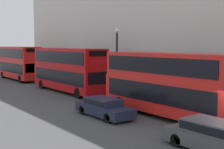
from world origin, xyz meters
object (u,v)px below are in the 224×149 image
object	(u,v)px
bus_leading	(167,82)
car_dark_sedan	(212,135)
bus_second_in_queue	(68,68)
car_hatchback	(104,107)
pedestrian	(163,97)
bus_third_in_queue	(19,62)

from	to	relation	value
bus_leading	car_dark_sedan	bearing A→B (deg)	-119.27
bus_second_in_queue	car_hatchback	xyz separation A→B (m)	(-3.40, -11.21, -1.79)
bus_leading	pedestrian	size ratio (longest dim) A/B	6.26
bus_second_in_queue	car_hatchback	size ratio (longest dim) A/B	2.36
bus_second_in_queue	pedestrian	xyz separation A→B (m)	(2.27, -11.20, -1.70)
bus_third_in_queue	car_hatchback	xyz separation A→B (m)	(-3.40, -25.26, -1.84)
bus_leading	bus_third_in_queue	world-z (taller)	bus_third_in_queue
car_dark_sedan	bus_third_in_queue	bearing A→B (deg)	84.27
bus_third_in_queue	bus_second_in_queue	bearing A→B (deg)	-90.00
car_dark_sedan	pedestrian	world-z (taller)	pedestrian
bus_leading	bus_second_in_queue	world-z (taller)	bus_second_in_queue
car_hatchback	bus_leading	bearing A→B (deg)	-36.87
bus_second_in_queue	pedestrian	distance (m)	11.55
pedestrian	car_dark_sedan	bearing A→B (deg)	-123.31
bus_leading	bus_second_in_queue	size ratio (longest dim) A/B	0.94
bus_leading	car_hatchback	bearing A→B (deg)	143.13
bus_second_in_queue	car_dark_sedan	xyz separation A→B (m)	(-3.40, -19.83, -1.72)
bus_leading	bus_second_in_queue	bearing A→B (deg)	90.00
bus_leading	car_dark_sedan	xyz separation A→B (m)	(-3.40, -6.07, -1.63)
car_hatchback	pedestrian	xyz separation A→B (m)	(5.67, 0.02, 0.09)
car_dark_sedan	bus_second_in_queue	bearing A→B (deg)	80.27
bus_second_in_queue	pedestrian	bearing A→B (deg)	-78.52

